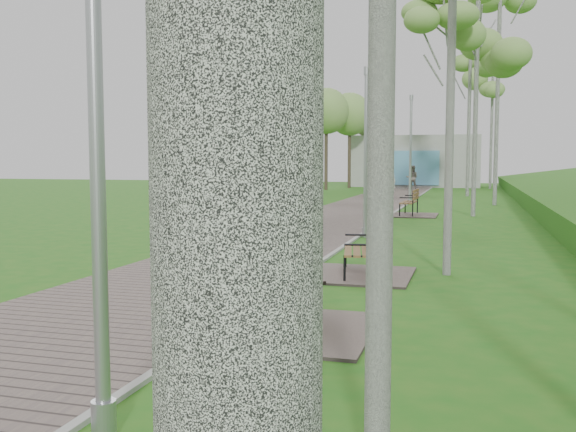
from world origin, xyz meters
name	(u,v)px	position (x,y,z in m)	size (l,w,h in m)	color
walkway	(338,217)	(-1.75, 21.50, 0.02)	(3.50, 67.00, 0.04)	#625450
kerb	(386,218)	(0.00, 21.50, 0.03)	(0.10, 67.00, 0.05)	#999993
building_north	(415,161)	(-1.50, 50.97, 1.99)	(10.00, 5.20, 4.00)	#9E9E99
bench_main	(286,294)	(0.77, 6.12, 0.46)	(1.87, 2.08, 1.63)	#625450
bench_second	(357,264)	(0.96, 10.05, 0.21)	(1.84, 2.04, 1.13)	#625450
bench_third	(409,209)	(0.65, 23.03, 0.23)	(2.00, 2.23, 1.23)	#625450
lamp_post_near	(97,134)	(0.29, 2.90, 2.24)	(0.19, 0.19, 4.80)	#999BA0
lamp_post_second	(366,159)	(0.16, 15.83, 2.11)	(0.17, 0.17, 4.51)	#999BA0
lamp_post_third	(410,153)	(0.08, 29.49, 2.39)	(0.20, 0.20, 5.11)	#999BA0
pedestrian_near	(390,182)	(-1.45, 34.31, 0.86)	(0.62, 0.41, 1.71)	white
pedestrian_far	(412,178)	(-1.11, 44.05, 0.86)	(0.83, 0.65, 1.71)	gray
birch_mid_c	(450,32)	(2.10, 20.87, 6.25)	(2.37, 2.37, 7.96)	silver
birch_far_b	(477,41)	(2.95, 23.38, 6.34)	(2.38, 2.38, 8.07)	silver
birch_far_c	(500,13)	(3.91, 29.72, 8.67)	(2.74, 2.74, 11.04)	silver
birch_distant_a	(471,55)	(2.64, 37.13, 8.03)	(2.62, 2.62, 10.23)	silver
birch_distant_b	(493,79)	(4.17, 48.15, 7.91)	(2.79, 2.79, 10.08)	silver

